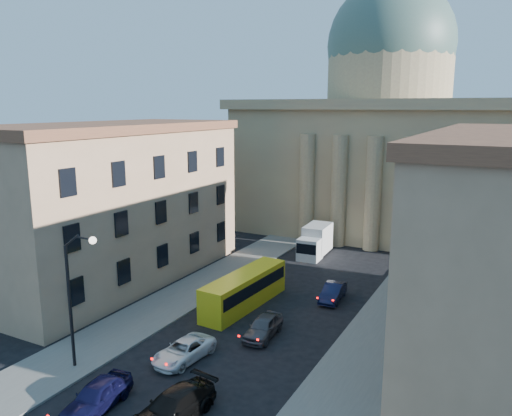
{
  "coord_description": "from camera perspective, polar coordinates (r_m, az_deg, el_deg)",
  "views": [
    {
      "loc": [
        16.06,
        -12.17,
        16.18
      ],
      "look_at": [
        -0.83,
        19.91,
        8.77
      ],
      "focal_mm": 35.0,
      "sensor_mm": 36.0,
      "label": 1
    }
  ],
  "objects": [
    {
      "name": "church",
      "position": [
        69.65,
        14.52,
        7.65
      ],
      "size": [
        68.02,
        28.76,
        36.6
      ],
      "color": "#8B7155",
      "rests_on": "ground"
    },
    {
      "name": "car_right_distant",
      "position": [
        43.37,
        8.78,
        -9.5
      ],
      "size": [
        1.8,
        4.36,
        1.4
      ],
      "primitive_type": "imported",
      "rotation": [
        0.0,
        0.0,
        0.08
      ],
      "color": "black",
      "rests_on": "ground"
    },
    {
      "name": "car_right_mid",
      "position": [
        28.36,
        -9.47,
        -21.53
      ],
      "size": [
        2.87,
        5.58,
        1.55
      ],
      "primitive_type": "imported",
      "rotation": [
        0.0,
        0.0,
        -0.14
      ],
      "color": "black",
      "rests_on": "ground"
    },
    {
      "name": "car_right_far",
      "position": [
        36.58,
        0.84,
        -13.4
      ],
      "size": [
        2.08,
        4.5,
        1.49
      ],
      "primitive_type": "imported",
      "rotation": [
        0.0,
        0.0,
        0.07
      ],
      "color": "#444348",
      "rests_on": "ground"
    },
    {
      "name": "building_left",
      "position": [
        48.35,
        -16.01,
        0.67
      ],
      "size": [
        11.6,
        26.6,
        14.7
      ],
      "color": "tan",
      "rests_on": "ground"
    },
    {
      "name": "sidewalk_right",
      "position": [
        35.03,
        12.64,
        -16.12
      ],
      "size": [
        5.0,
        60.0,
        0.15
      ],
      "primitive_type": "cube",
      "color": "#5F5C57",
      "rests_on": "ground"
    },
    {
      "name": "car_left_near",
      "position": [
        30.12,
        -17.72,
        -19.77
      ],
      "size": [
        2.38,
        4.83,
        1.58
      ],
      "primitive_type": "imported",
      "rotation": [
        0.0,
        0.0,
        0.11
      ],
      "color": "black",
      "rests_on": "ground"
    },
    {
      "name": "car_left_mid",
      "position": [
        33.91,
        -8.25,
        -15.83
      ],
      "size": [
        2.58,
        4.86,
        1.3
      ],
      "primitive_type": "imported",
      "rotation": [
        0.0,
        0.0,
        -0.09
      ],
      "color": "white",
      "rests_on": "ground"
    },
    {
      "name": "street_lamp",
      "position": [
        32.5,
        -19.99,
        -8.76
      ],
      "size": [
        2.62,
        0.44,
        8.83
      ],
      "color": "black",
      "rests_on": "ground"
    },
    {
      "name": "city_bus",
      "position": [
        41.43,
        -1.31,
        -9.21
      ],
      "size": [
        2.86,
        9.99,
        2.78
      ],
      "rotation": [
        0.0,
        0.0,
        -0.06
      ],
      "color": "gold",
      "rests_on": "ground"
    },
    {
      "name": "sidewalk_left",
      "position": [
        42.11,
        -10.71,
        -11.15
      ],
      "size": [
        5.0,
        60.0,
        0.15
      ],
      "primitive_type": "cube",
      "color": "#5F5C57",
      "rests_on": "ground"
    },
    {
      "name": "box_truck",
      "position": [
        55.41,
        6.77,
        -3.84
      ],
      "size": [
        2.65,
        6.07,
        3.27
      ],
      "rotation": [
        0.0,
        0.0,
        0.05
      ],
      "color": "silver",
      "rests_on": "ground"
    }
  ]
}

